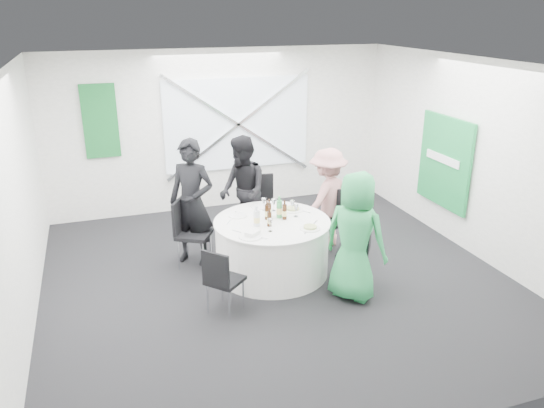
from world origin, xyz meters
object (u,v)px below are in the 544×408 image
object	(u,v)px
chair_front_left	(221,277)
person_woman_pink	(327,198)
person_man_back	(243,191)
chair_front_right	(359,247)
chair_back_left	(188,228)
person_man_back_left	(192,203)
green_water_bottle	(279,209)
banquet_table	(272,247)
chair_back_right	(331,216)
person_woman_green	(355,237)
clear_water_bottle	(257,218)
chair_back	(260,203)

from	to	relation	value
chair_front_left	person_woman_pink	bearing A→B (deg)	-96.93
person_man_back	chair_front_right	bearing A→B (deg)	26.60
chair_back_left	chair_front_left	size ratio (longest dim) A/B	1.15
person_man_back_left	green_water_bottle	bearing A→B (deg)	6.58
banquet_table	chair_front_left	distance (m)	1.21
person_man_back	green_water_bottle	distance (m)	1.02
person_woman_pink	chair_back_right	bearing A→B (deg)	56.34
chair_front_right	person_man_back_left	world-z (taller)	person_man_back_left
chair_front_right	chair_front_left	world-z (taller)	chair_front_right
person_woman_green	person_man_back	bearing A→B (deg)	-15.68
green_water_bottle	clear_water_bottle	world-z (taller)	green_water_bottle
person_man_back	person_woman_green	size ratio (longest dim) A/B	1.02
person_man_back	clear_water_bottle	world-z (taller)	person_man_back
person_woman_green	person_man_back_left	bearing A→B (deg)	7.66
chair_front_right	chair_back_right	bearing A→B (deg)	-150.16
person_man_back	green_water_bottle	bearing A→B (deg)	7.73
banquet_table	chair_back_right	size ratio (longest dim) A/B	1.64
chair_back	person_woman_green	distance (m)	2.12
chair_back_right	banquet_table	bearing A→B (deg)	-90.00
green_water_bottle	chair_front_left	bearing A→B (deg)	-139.28
chair_back	chair_front_left	bearing A→B (deg)	-110.26
chair_back_right	person_man_back_left	distance (m)	2.03
clear_water_bottle	chair_front_left	bearing A→B (deg)	-132.85
chair_back	person_woman_pink	world-z (taller)	person_woman_pink
chair_back	person_man_back_left	size ratio (longest dim) A/B	0.58
chair_front_right	person_woman_pink	distance (m)	1.24
banquet_table	chair_back	xyz separation A→B (m)	(0.18, 1.09, 0.23)
banquet_table	chair_front_left	bearing A→B (deg)	-138.09
banquet_table	person_man_back	world-z (taller)	person_man_back
chair_back	person_man_back_left	distance (m)	1.23
person_man_back	person_woman_pink	xyz separation A→B (m)	(1.16, -0.51, -0.07)
chair_back_left	chair_front_right	world-z (taller)	chair_back_left
chair_front_left	person_man_back	size ratio (longest dim) A/B	0.50
person_man_back_left	person_woman_pink	bearing A→B (deg)	32.56
person_woman_pink	person_woman_green	size ratio (longest dim) A/B	0.93
chair_back_right	chair_front_right	distance (m)	1.03
chair_back	green_water_bottle	size ratio (longest dim) A/B	3.38
chair_back	chair_front_right	size ratio (longest dim) A/B	1.16
chair_back_left	chair_front_left	xyz separation A→B (m)	(0.13, -1.40, -0.08)
banquet_table	person_woman_green	size ratio (longest dim) A/B	0.95
chair_front_right	chair_front_left	distance (m)	1.88
person_woman_pink	person_woman_green	distance (m)	1.54
banquet_table	clear_water_bottle	bearing A→B (deg)	-157.57
chair_back_left	person_man_back_left	world-z (taller)	person_man_back_left
chair_front_left	person_woman_pink	size ratio (longest dim) A/B	0.55
banquet_table	chair_back_left	world-z (taller)	chair_back_left
chair_back	clear_water_bottle	bearing A→B (deg)	-100.20
person_woman_green	chair_back	bearing A→B (deg)	-22.91
person_man_back	person_woman_pink	size ratio (longest dim) A/B	1.10
green_water_bottle	banquet_table	bearing A→B (deg)	-148.77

